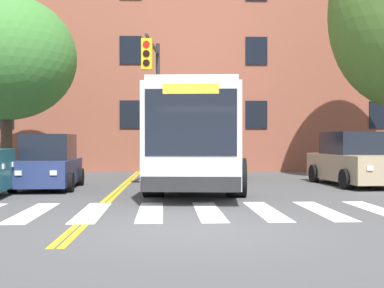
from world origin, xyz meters
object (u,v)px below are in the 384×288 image
(city_bus, at_px, (199,137))
(car_navy_near_lane, at_px, (49,164))
(car_tan_far_lane, at_px, (355,161))
(car_black_behind_bus, at_px, (171,150))
(street_tree_curbside_small, at_px, (6,58))
(traffic_light_overhead, at_px, (154,83))

(city_bus, bearing_deg, car_navy_near_lane, -166.42)
(car_navy_near_lane, distance_m, car_tan_far_lane, 10.47)
(car_tan_far_lane, relative_size, car_black_behind_bus, 0.95)
(car_navy_near_lane, bearing_deg, car_tan_far_lane, 5.51)
(street_tree_curbside_small, bearing_deg, traffic_light_overhead, -20.72)
(car_navy_near_lane, xyz_separation_m, street_tree_curbside_small, (-2.64, 4.15, 4.08))
(car_tan_far_lane, bearing_deg, city_bus, 178.00)
(car_tan_far_lane, bearing_deg, car_navy_near_lane, -174.49)
(car_tan_far_lane, relative_size, street_tree_curbside_small, 0.64)
(city_bus, distance_m, traffic_light_overhead, 2.62)
(car_tan_far_lane, height_order, car_black_behind_bus, car_black_behind_bus)
(car_navy_near_lane, xyz_separation_m, car_tan_far_lane, (10.42, 1.01, 0.03))
(car_black_behind_bus, bearing_deg, street_tree_curbside_small, -137.07)
(car_black_behind_bus, height_order, street_tree_curbside_small, street_tree_curbside_small)
(car_navy_near_lane, xyz_separation_m, traffic_light_overhead, (3.34, 1.89, 2.83))
(car_tan_far_lane, bearing_deg, car_black_behind_bus, 125.02)
(car_tan_far_lane, relative_size, traffic_light_overhead, 0.91)
(city_bus, bearing_deg, car_black_behind_bus, 96.43)
(city_bus, height_order, car_tan_far_lane, city_bus)
(car_navy_near_lane, relative_size, car_black_behind_bus, 0.78)
(street_tree_curbside_small, bearing_deg, car_tan_far_lane, -13.55)
(city_bus, height_order, car_black_behind_bus, city_bus)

